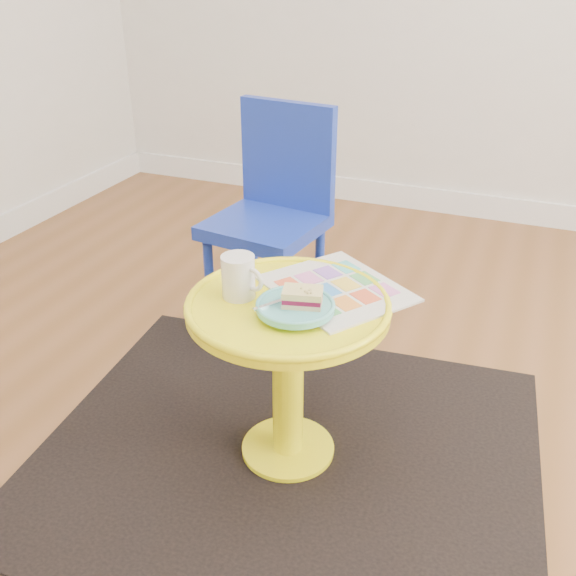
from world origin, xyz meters
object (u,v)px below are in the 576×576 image
at_px(side_table, 288,349).
at_px(chair, 274,206).
at_px(newspaper, 336,288).
at_px(plate, 295,307).
at_px(mug, 239,276).

height_order(side_table, chair, chair).
height_order(newspaper, plate, plate).
distance_m(newspaper, plate, 0.16).
relative_size(side_table, plate, 2.70).
bearing_deg(side_table, plate, -50.23).
bearing_deg(side_table, chair, 115.82).
xyz_separation_m(side_table, chair, (-0.30, 0.62, 0.11)).
relative_size(side_table, chair, 0.63).
xyz_separation_m(newspaper, mug, (-0.20, -0.12, 0.05)).
xyz_separation_m(side_table, mug, (-0.12, -0.01, 0.19)).
bearing_deg(mug, plate, 3.44).
bearing_deg(chair, newspaper, -45.04).
bearing_deg(newspaper, side_table, -93.17).
bearing_deg(mug, side_table, 20.27).
xyz_separation_m(chair, mug, (0.18, -0.63, 0.07)).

